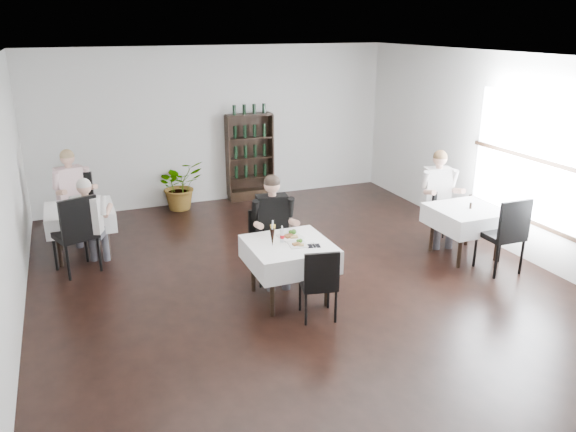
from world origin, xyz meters
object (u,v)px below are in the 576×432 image
Objects in this scene: potted_tree at (180,185)px; diner_main at (273,222)px; wine_shelf at (250,158)px; main_table at (289,254)px.

potted_tree is 3.71m from diner_main.
wine_shelf is at bearing 4.51° from potted_tree.
diner_main is at bearing 90.13° from main_table.
main_table is at bearing -82.56° from potted_tree.
wine_shelf is 1.16× the size of diner_main.
potted_tree is 0.63× the size of diner_main.
main_table is 0.68× the size of diner_main.
potted_tree reaches higher than main_table.
diner_main reaches higher than potted_tree.
wine_shelf is 1.85× the size of potted_tree.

